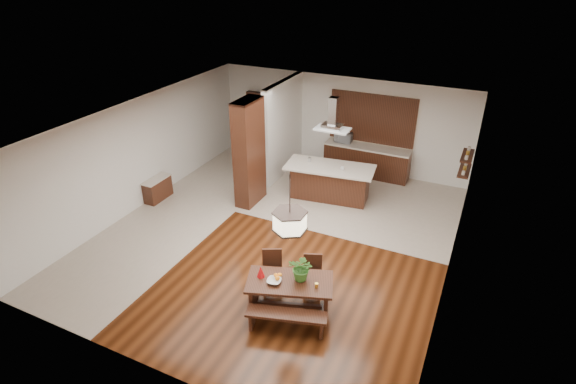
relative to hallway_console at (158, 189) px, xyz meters
The scene contains 25 objects.
room_shell 4.20m from the hallway_console, ahead, with size 9.00×9.04×2.92m.
tile_hallway 1.12m from the hallway_console, 10.68° to the right, with size 2.50×9.00×0.01m, color #B6A797.
tile_kitchen 5.57m from the hallway_console, 24.44° to the left, with size 5.50×4.00×0.01m, color #B6A797.
soffit_band 4.60m from the hallway_console, ahead, with size 8.00×9.00×0.02m, color #3A1F0E.
partition_pier 2.85m from the hallway_console, 22.54° to the left, with size 0.45×1.00×2.90m, color black.
partition_stub 4.09m from the hallway_console, 52.14° to the left, with size 0.18×2.40×2.90m, color silver.
hallway_console is the anchor object (origin of this frame).
hallway_doorway 4.41m from the hallway_console, 75.20° to the left, with size 1.10×0.20×2.10m, color black.
rear_counter 6.26m from the hallway_console, 39.75° to the left, with size 2.60×0.62×0.95m.
kitchen_window 6.58m from the hallway_console, 41.53° to the left, with size 2.60×0.08×1.50m, color brown.
shelf_lower 8.12m from the hallway_console, 17.35° to the left, with size 0.26×0.90×0.04m, color black.
shelf_upper 8.18m from the hallway_console, 17.35° to the left, with size 0.26×0.90×0.04m, color black.
dining_table 5.74m from the hallway_console, 25.08° to the right, with size 1.79×1.29×0.67m.
dining_bench 6.16m from the hallway_console, 28.98° to the right, with size 1.47×0.32×0.41m, color black, non-canonical shape.
dining_chair_left 5.10m from the hallway_console, 24.26° to the right, with size 0.40×0.40×0.90m, color black, non-canonical shape.
dining_chair_right 5.72m from the hallway_console, 18.69° to the right, with size 0.38×0.38×0.85m, color black, non-canonical shape.
pendant_lantern 6.05m from the hallway_console, 25.08° to the right, with size 0.64×0.64×1.31m, color #FFEEC3, non-canonical shape.
foliage_plant 5.88m from the hallway_console, 23.04° to the right, with size 0.47×0.41×0.52m, color #336A23.
fruit_bowl 5.60m from the hallway_console, 27.67° to the right, with size 0.27×0.27×0.07m, color beige.
napkin_cone 5.31m from the hallway_console, 28.72° to the right, with size 0.15×0.15×0.24m, color red.
gold_ornament 6.21m from the hallway_console, 22.62° to the right, with size 0.06×0.06×0.09m, color gold.
kitchen_island 4.80m from the hallway_console, 26.01° to the left, with size 2.52×1.33×0.99m.
range_hood 5.26m from the hallway_console, 26.06° to the left, with size 0.90×0.55×0.87m, color silver, non-canonical shape.
island_cup 5.14m from the hallway_console, 23.06° to the left, with size 0.11×0.11×0.09m, color silver.
microwave 5.74m from the hallway_console, 45.13° to the left, with size 0.52×0.35×0.29m, color silver.
Camera 1 is at (4.18, -8.27, 6.13)m, focal length 28.00 mm.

